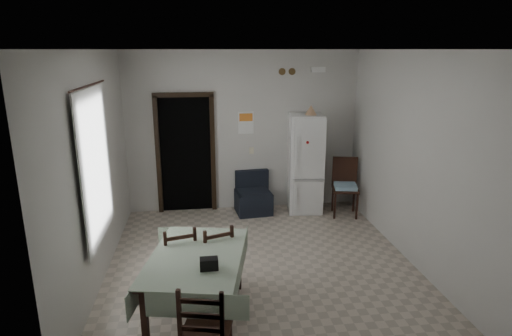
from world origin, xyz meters
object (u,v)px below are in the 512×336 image
object	(u,v)px
navy_seat	(253,193)
dining_table	(198,287)
corner_chair	(345,188)
dining_chair_near_head	(206,329)
dining_chair_far_left	(179,260)
dining_chair_far_right	(214,258)
fridge	(305,164)

from	to	relation	value
navy_seat	dining_table	bearing A→B (deg)	-113.96
corner_chair	dining_chair_near_head	size ratio (longest dim) A/B	1.04
corner_chair	dining_chair_far_left	bearing A→B (deg)	-129.73
navy_seat	dining_chair_far_right	distance (m)	2.71
fridge	dining_chair_near_head	xyz separation A→B (m)	(-1.89, -4.00, -0.40)
fridge	dining_chair_far_left	world-z (taller)	fridge
dining_chair_far_right	dining_chair_near_head	distance (m)	1.42
dining_chair_near_head	dining_chair_far_right	bearing A→B (deg)	-81.24
dining_chair_far_right	navy_seat	bearing A→B (deg)	-126.85
fridge	dining_chair_far_left	distance (m)	3.42
navy_seat	corner_chair	world-z (taller)	corner_chair
navy_seat	dining_chair_far_right	size ratio (longest dim) A/B	0.82
fridge	dining_table	distance (m)	3.70
corner_chair	dining_chair_near_head	world-z (taller)	corner_chair
corner_chair	dining_chair_far_left	world-z (taller)	corner_chair
fridge	corner_chair	bearing A→B (deg)	-19.91
corner_chair	dining_table	size ratio (longest dim) A/B	0.70
dining_table	dining_chair_far_left	world-z (taller)	dining_chair_far_left
dining_chair_near_head	corner_chair	bearing A→B (deg)	-111.10
corner_chair	dining_chair_near_head	xyz separation A→B (m)	(-2.55, -3.66, -0.02)
dining_chair_far_right	dining_chair_near_head	xyz separation A→B (m)	(-0.12, -1.42, 0.04)
dining_chair_far_left	dining_chair_near_head	bearing A→B (deg)	87.75
navy_seat	dining_chair_far_left	distance (m)	2.88
dining_chair_far_right	corner_chair	bearing A→B (deg)	-156.58
dining_chair_near_head	fridge	bearing A→B (deg)	-101.48
dining_table	dining_chair_near_head	xyz separation A→B (m)	(0.08, -0.90, 0.11)
dining_chair_far_left	dining_chair_near_head	world-z (taller)	dining_chair_near_head
dining_chair_far_right	dining_chair_far_left	bearing A→B (deg)	-17.48
corner_chair	dining_chair_near_head	distance (m)	4.46
navy_seat	dining_chair_far_right	bearing A→B (deg)	-113.28
dining_chair_far_right	dining_chair_near_head	bearing A→B (deg)	65.64
corner_chair	dining_chair_far_left	distance (m)	3.64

